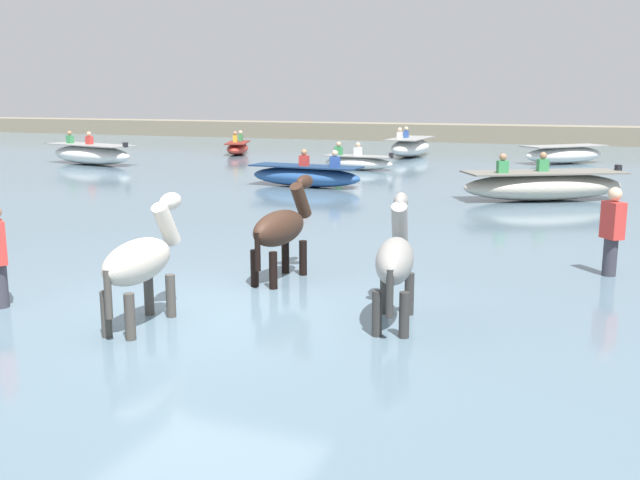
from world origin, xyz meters
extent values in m
plane|color=#756B56|center=(0.00, 0.00, 0.00)|extent=(120.00, 120.00, 0.00)
cube|color=slate|center=(0.00, 10.00, 0.16)|extent=(90.00, 90.00, 0.32)
ellipsoid|color=gray|center=(2.33, 0.28, 1.09)|extent=(0.65, 1.29, 0.49)
cylinder|color=#31312F|center=(2.10, 0.68, 0.42)|extent=(0.11, 0.11, 0.84)
cylinder|color=#31312F|center=(2.39, 0.73, 0.42)|extent=(0.11, 0.11, 0.84)
cylinder|color=#31312F|center=(2.26, -0.17, 0.42)|extent=(0.11, 0.11, 0.84)
cylinder|color=#31312F|center=(2.55, -0.12, 0.42)|extent=(0.11, 0.11, 0.84)
cylinder|color=gray|center=(2.20, 0.92, 1.40)|extent=(0.28, 0.48, 0.57)
ellipsoid|color=gray|center=(2.18, 1.04, 1.66)|extent=(0.25, 0.45, 0.21)
cylinder|color=#31312F|center=(2.44, -0.30, 0.86)|extent=(0.08, 0.08, 0.53)
ellipsoid|color=beige|center=(-0.35, -0.83, 1.09)|extent=(0.49, 1.26, 0.50)
cylinder|color=#45423C|center=(-0.53, -0.41, 0.42)|extent=(0.12, 0.12, 0.84)
cylinder|color=#45423C|center=(-0.23, -0.39, 0.42)|extent=(0.12, 0.12, 0.84)
cylinder|color=#45423C|center=(-0.48, -1.27, 0.42)|extent=(0.12, 0.12, 0.84)
cylinder|color=#45423C|center=(-0.18, -1.26, 0.42)|extent=(0.12, 0.12, 0.84)
cylinder|color=beige|center=(-0.39, -0.18, 1.40)|extent=(0.22, 0.47, 0.57)
ellipsoid|color=beige|center=(-0.39, -0.06, 1.66)|extent=(0.20, 0.43, 0.21)
cylinder|color=#45423C|center=(-0.32, -1.42, 0.86)|extent=(0.08, 0.08, 0.53)
ellipsoid|color=#382319|center=(0.26, 1.66, 1.09)|extent=(0.54, 1.27, 0.49)
cylinder|color=black|center=(0.15, 2.10, 0.42)|extent=(0.11, 0.11, 0.84)
cylinder|color=black|center=(0.45, 2.07, 0.42)|extent=(0.11, 0.11, 0.84)
cylinder|color=black|center=(0.07, 1.24, 0.42)|extent=(0.11, 0.11, 0.84)
cylinder|color=black|center=(0.37, 1.21, 0.42)|extent=(0.11, 0.11, 0.84)
cylinder|color=#382319|center=(0.32, 2.30, 1.40)|extent=(0.24, 0.47, 0.57)
ellipsoid|color=#382319|center=(0.33, 2.43, 1.66)|extent=(0.22, 0.44, 0.21)
cylinder|color=black|center=(0.21, 1.07, 0.86)|extent=(0.08, 0.08, 0.53)
ellipsoid|color=#BC382D|center=(-10.83, 21.52, 0.57)|extent=(1.85, 2.93, 0.50)
cube|color=maroon|center=(-10.83, 21.52, 0.84)|extent=(1.77, 2.81, 0.04)
cube|color=#388E51|center=(-11.06, 22.27, 1.01)|extent=(0.26, 0.31, 0.30)
sphere|color=beige|center=(-11.06, 22.27, 1.25)|extent=(0.18, 0.18, 0.18)
cube|color=gold|center=(-10.93, 21.48, 1.01)|extent=(0.26, 0.31, 0.30)
sphere|color=#A37556|center=(-10.93, 21.48, 1.25)|extent=(0.18, 0.18, 0.18)
ellipsoid|color=silver|center=(-3.62, 16.95, 0.55)|extent=(2.61, 0.99, 0.46)
cube|color=gray|center=(-3.62, 16.95, 0.81)|extent=(2.50, 0.95, 0.04)
cube|color=black|center=(-2.40, 16.87, 0.88)|extent=(0.13, 0.17, 0.18)
cube|color=#388E51|center=(-4.35, 16.89, 0.98)|extent=(0.27, 0.20, 0.30)
sphere|color=tan|center=(-4.35, 16.89, 1.22)|extent=(0.18, 0.18, 0.18)
cube|color=white|center=(-3.63, 16.89, 0.98)|extent=(0.27, 0.20, 0.30)
sphere|color=beige|center=(-3.63, 16.89, 1.22)|extent=(0.18, 0.18, 0.18)
ellipsoid|color=silver|center=(-3.32, 23.16, 0.70)|extent=(1.40, 3.77, 0.76)
cube|color=gray|center=(-3.32, 23.16, 1.10)|extent=(1.35, 3.62, 0.04)
cube|color=white|center=(-3.52, 22.11, 1.27)|extent=(0.18, 0.26, 0.30)
sphere|color=beige|center=(-3.52, 22.11, 1.51)|extent=(0.18, 0.18, 0.18)
cube|color=#3356A8|center=(-3.52, 23.16, 1.27)|extent=(0.18, 0.26, 0.30)
sphere|color=beige|center=(-3.52, 23.16, 1.51)|extent=(0.18, 0.18, 0.18)
ellipsoid|color=#B2AD9E|center=(3.10, 11.40, 0.67)|extent=(4.23, 3.14, 0.69)
cube|color=slate|center=(3.10, 11.40, 1.03)|extent=(4.06, 3.01, 0.04)
cube|color=black|center=(4.83, 12.39, 1.10)|extent=(0.18, 0.20, 0.18)
cube|color=#388E51|center=(2.17, 10.69, 1.20)|extent=(0.31, 0.28, 0.30)
sphere|color=#A37556|center=(2.17, 10.69, 1.44)|extent=(0.18, 0.18, 0.18)
cube|color=#388E51|center=(3.06, 11.48, 1.20)|extent=(0.31, 0.28, 0.30)
sphere|color=#A37556|center=(3.06, 11.48, 1.44)|extent=(0.18, 0.18, 0.18)
ellipsoid|color=silver|center=(-13.80, 15.19, 0.69)|extent=(4.33, 2.25, 0.73)
cube|color=gray|center=(-13.80, 15.19, 1.07)|extent=(4.15, 2.16, 0.04)
cube|color=black|center=(-11.87, 14.72, 1.14)|extent=(0.15, 0.18, 0.18)
cube|color=#388E51|center=(-14.94, 15.40, 1.24)|extent=(0.29, 0.24, 0.30)
sphere|color=#A37556|center=(-14.94, 15.40, 1.48)|extent=(0.18, 0.18, 0.18)
cube|color=red|center=(-13.81, 15.14, 1.24)|extent=(0.29, 0.24, 0.30)
sphere|color=tan|center=(-13.81, 15.14, 1.48)|extent=(0.18, 0.18, 0.18)
ellipsoid|color=silver|center=(3.04, 22.13, 0.65)|extent=(3.36, 3.32, 0.66)
cube|color=gray|center=(3.04, 22.13, 1.00)|extent=(3.22, 3.19, 0.04)
ellipsoid|color=#28518E|center=(-3.53, 11.82, 0.61)|extent=(3.46, 1.25, 0.57)
cube|color=navy|center=(-3.53, 11.82, 0.91)|extent=(3.32, 1.20, 0.04)
cube|color=#3356A8|center=(-2.59, 11.70, 1.08)|extent=(0.27, 0.20, 0.30)
sphere|color=beige|center=(-2.59, 11.70, 1.32)|extent=(0.18, 0.18, 0.18)
cube|color=red|center=(-3.54, 11.72, 1.08)|extent=(0.27, 0.20, 0.30)
sphere|color=#A37556|center=(-3.54, 11.72, 1.32)|extent=(0.18, 0.18, 0.18)
cylinder|color=#383842|center=(4.65, 3.68, 0.44)|extent=(0.20, 0.20, 0.88)
cube|color=red|center=(4.65, 3.68, 1.15)|extent=(0.36, 0.37, 0.54)
sphere|color=beige|center=(4.65, 3.68, 1.53)|extent=(0.20, 0.20, 0.20)
cylinder|color=#383842|center=(-2.43, -0.82, 0.44)|extent=(0.20, 0.20, 0.88)
cube|color=gray|center=(0.00, 34.20, 0.65)|extent=(80.00, 2.40, 1.30)
camera|label=1|loc=(4.44, -7.47, 2.92)|focal=40.60mm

